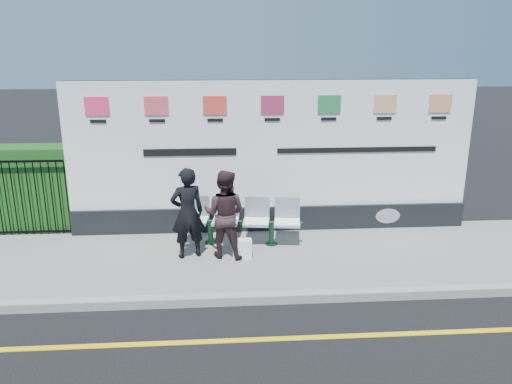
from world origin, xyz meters
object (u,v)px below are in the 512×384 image
Objects in this scene: woman_left at (187,213)px; bench at (241,232)px; billboard at (271,167)px; woman_right at (225,214)px.

bench is at bearing -169.32° from woman_left.
billboard is 1.47m from bench.
woman_left is at bearing -140.92° from billboard.
billboard reaches higher than woman_left.
woman_right is (-0.30, -0.54, 0.56)m from bench.
billboard is 3.60× the size of bench.
billboard reaches higher than woman_right.
billboard is at bearing -159.12° from woman_left.
bench is (-0.65, -0.78, -1.06)m from billboard.
bench is at bearing -129.94° from billboard.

